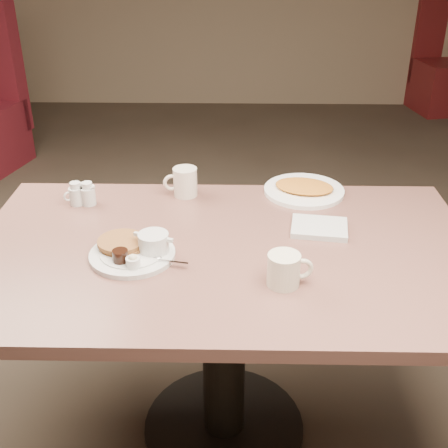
{
  "coord_description": "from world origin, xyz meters",
  "views": [
    {
      "loc": [
        0.03,
        -1.47,
        1.62
      ],
      "look_at": [
        0.0,
        0.02,
        0.82
      ],
      "focal_mm": 46.42,
      "sensor_mm": 36.0,
      "label": 1
    }
  ],
  "objects_px": {
    "creamer_left": "(76,194)",
    "creamer_right": "(88,194)",
    "coffee_mug_near": "(285,269)",
    "diner_table": "(224,295)",
    "coffee_mug_far": "(184,182)",
    "main_plate": "(135,249)",
    "hash_plate": "(304,189)"
  },
  "relations": [
    {
      "from": "diner_table",
      "to": "main_plate",
      "type": "relative_size",
      "value": 4.65
    },
    {
      "from": "diner_table",
      "to": "creamer_right",
      "type": "bearing_deg",
      "value": 148.58
    },
    {
      "from": "main_plate",
      "to": "hash_plate",
      "type": "xyz_separation_m",
      "value": [
        0.53,
        0.44,
        -0.01
      ]
    },
    {
      "from": "creamer_left",
      "to": "creamer_right",
      "type": "height_order",
      "value": "same"
    },
    {
      "from": "diner_table",
      "to": "main_plate",
      "type": "xyz_separation_m",
      "value": [
        -0.25,
        -0.05,
        0.19
      ]
    },
    {
      "from": "diner_table",
      "to": "main_plate",
      "type": "height_order",
      "value": "main_plate"
    },
    {
      "from": "coffee_mug_far",
      "to": "creamer_right",
      "type": "relative_size",
      "value": 1.56
    },
    {
      "from": "main_plate",
      "to": "hash_plate",
      "type": "bearing_deg",
      "value": 39.73
    },
    {
      "from": "main_plate",
      "to": "coffee_mug_near",
      "type": "xyz_separation_m",
      "value": [
        0.42,
        -0.13,
        0.02
      ]
    },
    {
      "from": "diner_table",
      "to": "coffee_mug_far",
      "type": "xyz_separation_m",
      "value": [
        -0.14,
        0.36,
        0.22
      ]
    },
    {
      "from": "coffee_mug_far",
      "to": "creamer_left",
      "type": "distance_m",
      "value": 0.37
    },
    {
      "from": "creamer_left",
      "to": "hash_plate",
      "type": "xyz_separation_m",
      "value": [
        0.78,
        0.11,
        -0.02
      ]
    },
    {
      "from": "creamer_left",
      "to": "diner_table",
      "type": "bearing_deg",
      "value": -29.21
    },
    {
      "from": "creamer_right",
      "to": "coffee_mug_near",
      "type": "bearing_deg",
      "value": -36.65
    },
    {
      "from": "main_plate",
      "to": "coffee_mug_near",
      "type": "distance_m",
      "value": 0.44
    },
    {
      "from": "main_plate",
      "to": "creamer_left",
      "type": "xyz_separation_m",
      "value": [
        -0.25,
        0.33,
        0.01
      ]
    },
    {
      "from": "creamer_right",
      "to": "hash_plate",
      "type": "bearing_deg",
      "value": 8.21
    },
    {
      "from": "coffee_mug_far",
      "to": "creamer_left",
      "type": "relative_size",
      "value": 1.56
    },
    {
      "from": "coffee_mug_near",
      "to": "creamer_right",
      "type": "xyz_separation_m",
      "value": [
        -0.63,
        0.47,
        -0.01
      ]
    },
    {
      "from": "creamer_left",
      "to": "creamer_right",
      "type": "xyz_separation_m",
      "value": [
        0.04,
        0.0,
        -0.0
      ]
    },
    {
      "from": "creamer_right",
      "to": "main_plate",
      "type": "bearing_deg",
      "value": -57.8
    },
    {
      "from": "creamer_left",
      "to": "hash_plate",
      "type": "relative_size",
      "value": 0.23
    },
    {
      "from": "main_plate",
      "to": "creamer_left",
      "type": "bearing_deg",
      "value": 126.98
    },
    {
      "from": "diner_table",
      "to": "hash_plate",
      "type": "bearing_deg",
      "value": 54.84
    },
    {
      "from": "diner_table",
      "to": "coffee_mug_near",
      "type": "relative_size",
      "value": 11.69
    },
    {
      "from": "main_plate",
      "to": "creamer_right",
      "type": "relative_size",
      "value": 4.03
    },
    {
      "from": "diner_table",
      "to": "coffee_mug_far",
      "type": "height_order",
      "value": "coffee_mug_far"
    },
    {
      "from": "diner_table",
      "to": "creamer_left",
      "type": "distance_m",
      "value": 0.61
    },
    {
      "from": "coffee_mug_far",
      "to": "creamer_right",
      "type": "distance_m",
      "value": 0.33
    },
    {
      "from": "hash_plate",
      "to": "diner_table",
      "type": "bearing_deg",
      "value": -125.16
    },
    {
      "from": "diner_table",
      "to": "creamer_right",
      "type": "height_order",
      "value": "creamer_right"
    },
    {
      "from": "main_plate",
      "to": "coffee_mug_far",
      "type": "height_order",
      "value": "coffee_mug_far"
    }
  ]
}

